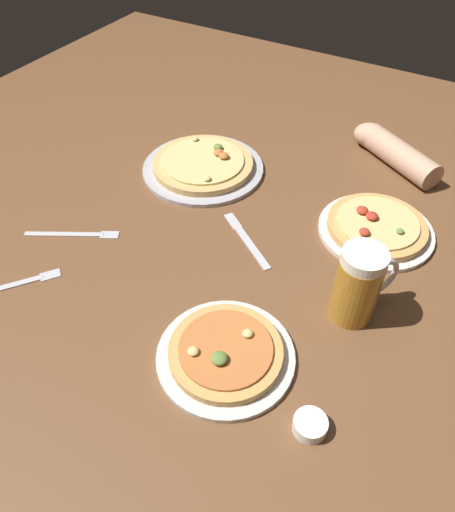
{
  "coord_description": "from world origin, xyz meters",
  "views": [
    {
      "loc": [
        0.39,
        -0.66,
        0.79
      ],
      "look_at": [
        0.0,
        0.0,
        0.02
      ],
      "focal_mm": 33.81,
      "sensor_mm": 36.0,
      "label": 1
    }
  ],
  "objects_px": {
    "pizza_plate_side": "(376,227)",
    "fork_left": "(12,285)",
    "pizza_plate_near": "(226,353)",
    "fork_spare": "(74,234)",
    "ramekin_sauce": "(310,425)",
    "diner_arm": "(392,150)",
    "pizza_plate_far": "(203,165)",
    "knife_right": "(246,239)",
    "beer_mug_dark": "(359,284)"
  },
  "relations": [
    {
      "from": "ramekin_sauce",
      "to": "fork_left",
      "type": "bearing_deg",
      "value": -177.84
    },
    {
      "from": "beer_mug_dark",
      "to": "fork_spare",
      "type": "height_order",
      "value": "beer_mug_dark"
    },
    {
      "from": "beer_mug_dark",
      "to": "diner_arm",
      "type": "distance_m",
      "value": 0.59
    },
    {
      "from": "pizza_plate_near",
      "to": "pizza_plate_far",
      "type": "bearing_deg",
      "value": 126.13
    },
    {
      "from": "fork_spare",
      "to": "diner_arm",
      "type": "relative_size",
      "value": 0.75
    },
    {
      "from": "ramekin_sauce",
      "to": "knife_right",
      "type": "distance_m",
      "value": 0.48
    },
    {
      "from": "pizza_plate_far",
      "to": "fork_left",
      "type": "xyz_separation_m",
      "value": [
        -0.13,
        -0.58,
        -0.01
      ]
    },
    {
      "from": "beer_mug_dark",
      "to": "fork_spare",
      "type": "xyz_separation_m",
      "value": [
        -0.66,
        -0.11,
        -0.08
      ]
    },
    {
      "from": "fork_left",
      "to": "pizza_plate_far",
      "type": "bearing_deg",
      "value": 77.27
    },
    {
      "from": "pizza_plate_side",
      "to": "fork_left",
      "type": "bearing_deg",
      "value": -138.07
    },
    {
      "from": "pizza_plate_side",
      "to": "fork_left",
      "type": "height_order",
      "value": "pizza_plate_side"
    },
    {
      "from": "pizza_plate_side",
      "to": "diner_arm",
      "type": "height_order",
      "value": "diner_arm"
    },
    {
      "from": "pizza_plate_far",
      "to": "pizza_plate_near",
      "type": "bearing_deg",
      "value": -53.87
    },
    {
      "from": "pizza_plate_side",
      "to": "diner_arm",
      "type": "distance_m",
      "value": 0.33
    },
    {
      "from": "fork_spare",
      "to": "diner_arm",
      "type": "distance_m",
      "value": 0.9
    },
    {
      "from": "pizza_plate_far",
      "to": "knife_right",
      "type": "xyz_separation_m",
      "value": [
        0.24,
        -0.19,
        -0.01
      ]
    },
    {
      "from": "beer_mug_dark",
      "to": "fork_spare",
      "type": "distance_m",
      "value": 0.68
    },
    {
      "from": "fork_left",
      "to": "knife_right",
      "type": "xyz_separation_m",
      "value": [
        0.37,
        0.39,
        0.0
      ]
    },
    {
      "from": "knife_right",
      "to": "pizza_plate_side",
      "type": "bearing_deg",
      "value": 35.1
    },
    {
      "from": "fork_spare",
      "to": "pizza_plate_near",
      "type": "bearing_deg",
      "value": -13.22
    },
    {
      "from": "fork_left",
      "to": "diner_arm",
      "type": "relative_size",
      "value": 0.66
    },
    {
      "from": "ramekin_sauce",
      "to": "pizza_plate_far",
      "type": "bearing_deg",
      "value": 135.5
    },
    {
      "from": "beer_mug_dark",
      "to": "pizza_plate_near",
      "type": "bearing_deg",
      "value": -126.27
    },
    {
      "from": "diner_arm",
      "to": "knife_right",
      "type": "bearing_deg",
      "value": -111.31
    },
    {
      "from": "pizza_plate_near",
      "to": "pizza_plate_side",
      "type": "distance_m",
      "value": 0.51
    },
    {
      "from": "pizza_plate_far",
      "to": "ramekin_sauce",
      "type": "xyz_separation_m",
      "value": [
        0.56,
        -0.55,
        -0.0
      ]
    },
    {
      "from": "pizza_plate_far",
      "to": "pizza_plate_side",
      "type": "height_order",
      "value": "same"
    },
    {
      "from": "fork_spare",
      "to": "diner_arm",
      "type": "height_order",
      "value": "diner_arm"
    },
    {
      "from": "pizza_plate_far",
      "to": "ramekin_sauce",
      "type": "distance_m",
      "value": 0.79
    },
    {
      "from": "diner_arm",
      "to": "fork_spare",
      "type": "bearing_deg",
      "value": -129.16
    },
    {
      "from": "fork_spare",
      "to": "ramekin_sauce",
      "type": "bearing_deg",
      "value": -13.53
    },
    {
      "from": "beer_mug_dark",
      "to": "knife_right",
      "type": "distance_m",
      "value": 0.31
    },
    {
      "from": "pizza_plate_near",
      "to": "knife_right",
      "type": "relative_size",
      "value": 1.42
    },
    {
      "from": "knife_right",
      "to": "diner_arm",
      "type": "distance_m",
      "value": 0.54
    },
    {
      "from": "pizza_plate_side",
      "to": "fork_spare",
      "type": "xyz_separation_m",
      "value": [
        -0.63,
        -0.38,
        -0.01
      ]
    },
    {
      "from": "beer_mug_dark",
      "to": "fork_left",
      "type": "xyz_separation_m",
      "value": [
        -0.67,
        -0.31,
        -0.08
      ]
    },
    {
      "from": "ramekin_sauce",
      "to": "diner_arm",
      "type": "bearing_deg",
      "value": 98.14
    },
    {
      "from": "fork_left",
      "to": "diner_arm",
      "type": "bearing_deg",
      "value": 57.32
    },
    {
      "from": "ramekin_sauce",
      "to": "diner_arm",
      "type": "relative_size",
      "value": 0.21
    },
    {
      "from": "pizza_plate_side",
      "to": "fork_spare",
      "type": "height_order",
      "value": "pizza_plate_side"
    },
    {
      "from": "pizza_plate_near",
      "to": "fork_left",
      "type": "relative_size",
      "value": 1.43
    },
    {
      "from": "pizza_plate_side",
      "to": "fork_left",
      "type": "distance_m",
      "value": 0.85
    },
    {
      "from": "pizza_plate_far",
      "to": "diner_arm",
      "type": "distance_m",
      "value": 0.54
    },
    {
      "from": "fork_left",
      "to": "fork_spare",
      "type": "height_order",
      "value": "same"
    },
    {
      "from": "beer_mug_dark",
      "to": "pizza_plate_far",
      "type": "bearing_deg",
      "value": 153.11
    },
    {
      "from": "pizza_plate_near",
      "to": "ramekin_sauce",
      "type": "relative_size",
      "value": 4.47
    },
    {
      "from": "pizza_plate_side",
      "to": "diner_arm",
      "type": "bearing_deg",
      "value": 101.19
    },
    {
      "from": "ramekin_sauce",
      "to": "diner_arm",
      "type": "xyz_separation_m",
      "value": [
        -0.12,
        0.86,
        0.02
      ]
    },
    {
      "from": "pizza_plate_near",
      "to": "knife_right",
      "type": "distance_m",
      "value": 0.33
    },
    {
      "from": "fork_spare",
      "to": "diner_arm",
      "type": "xyz_separation_m",
      "value": [
        0.57,
        0.7,
        0.03
      ]
    }
  ]
}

